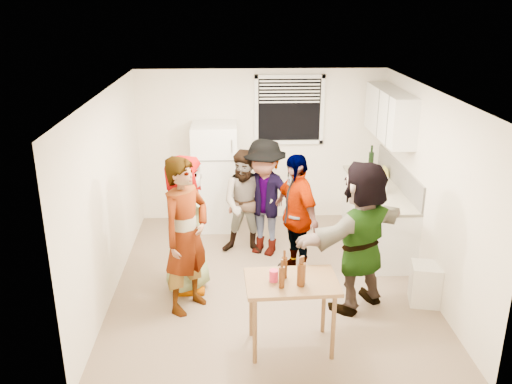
{
  "coord_description": "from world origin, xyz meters",
  "views": [
    {
      "loc": [
        -0.46,
        -6.36,
        3.55
      ],
      "look_at": [
        -0.17,
        0.3,
        1.15
      ],
      "focal_mm": 38.0,
      "sensor_mm": 36.0,
      "label": 1
    }
  ],
  "objects_px": {
    "beer_bottle_table": "(301,286)",
    "red_cup": "(274,281)",
    "beer_bottle_counter": "(378,195)",
    "guest_back_right": "(264,252)",
    "kettle": "(374,185)",
    "serving_table": "(290,346)",
    "guest_stripe": "(189,307)",
    "guest_black": "(294,272)",
    "guest_grey": "(189,287)",
    "refrigerator": "(215,177)",
    "wine_bottle": "(370,171)",
    "guest_back_left": "(247,252)",
    "guest_orange": "(356,305)",
    "blue_cup": "(375,202)",
    "trash_bin": "(425,284)"
  },
  "relations": [
    {
      "from": "refrigerator",
      "to": "beer_bottle_counter",
      "type": "xyz_separation_m",
      "value": [
        2.35,
        -1.07,
        0.05
      ]
    },
    {
      "from": "guest_stripe",
      "to": "serving_table",
      "type": "bearing_deg",
      "value": -89.2
    },
    {
      "from": "wine_bottle",
      "to": "guest_black",
      "type": "xyz_separation_m",
      "value": [
        -1.4,
        -1.66,
        -0.9
      ]
    },
    {
      "from": "guest_grey",
      "to": "guest_black",
      "type": "height_order",
      "value": "guest_grey"
    },
    {
      "from": "beer_bottle_counter",
      "to": "guest_grey",
      "type": "xyz_separation_m",
      "value": [
        -2.66,
        -0.94,
        -0.9
      ]
    },
    {
      "from": "serving_table",
      "to": "trash_bin",
      "type": "bearing_deg",
      "value": 25.33
    },
    {
      "from": "beer_bottle_table",
      "to": "guest_orange",
      "type": "xyz_separation_m",
      "value": [
        0.81,
        0.92,
        -0.8
      ]
    },
    {
      "from": "beer_bottle_table",
      "to": "trash_bin",
      "type": "bearing_deg",
      "value": 29.6
    },
    {
      "from": "guest_grey",
      "to": "beer_bottle_counter",
      "type": "bearing_deg",
      "value": -68.11
    },
    {
      "from": "beer_bottle_counter",
      "to": "beer_bottle_table",
      "type": "distance_m",
      "value": 2.75
    },
    {
      "from": "beer_bottle_counter",
      "to": "serving_table",
      "type": "distance_m",
      "value": 2.84
    },
    {
      "from": "guest_grey",
      "to": "guest_orange",
      "type": "distance_m",
      "value": 2.15
    },
    {
      "from": "serving_table",
      "to": "guest_back_left",
      "type": "xyz_separation_m",
      "value": [
        -0.4,
        2.32,
        0.0
      ]
    },
    {
      "from": "kettle",
      "to": "red_cup",
      "type": "relative_size",
      "value": 2.02
    },
    {
      "from": "wine_bottle",
      "to": "beer_bottle_table",
      "type": "distance_m",
      "value": 3.78
    },
    {
      "from": "guest_orange",
      "to": "red_cup",
      "type": "bearing_deg",
      "value": 1.14
    },
    {
      "from": "serving_table",
      "to": "guest_black",
      "type": "bearing_deg",
      "value": 82.28
    },
    {
      "from": "beer_bottle_table",
      "to": "red_cup",
      "type": "distance_m",
      "value": 0.29
    },
    {
      "from": "wine_bottle",
      "to": "guest_stripe",
      "type": "xyz_separation_m",
      "value": [
        -2.77,
        -2.49,
        -0.9
      ]
    },
    {
      "from": "refrigerator",
      "to": "kettle",
      "type": "bearing_deg",
      "value": -14.93
    },
    {
      "from": "refrigerator",
      "to": "kettle",
      "type": "relative_size",
      "value": 6.84
    },
    {
      "from": "guest_back_right",
      "to": "trash_bin",
      "type": "bearing_deg",
      "value": -9.4
    },
    {
      "from": "trash_bin",
      "to": "guest_orange",
      "type": "bearing_deg",
      "value": -178.51
    },
    {
      "from": "serving_table",
      "to": "red_cup",
      "type": "xyz_separation_m",
      "value": [
        -0.19,
        -0.0,
        0.8
      ]
    },
    {
      "from": "refrigerator",
      "to": "blue_cup",
      "type": "height_order",
      "value": "refrigerator"
    },
    {
      "from": "trash_bin",
      "to": "beer_bottle_table",
      "type": "height_order",
      "value": "beer_bottle_table"
    },
    {
      "from": "refrigerator",
      "to": "guest_grey",
      "type": "xyz_separation_m",
      "value": [
        -0.31,
        -2.01,
        -0.85
      ]
    },
    {
      "from": "serving_table",
      "to": "guest_orange",
      "type": "relative_size",
      "value": 0.52
    },
    {
      "from": "refrigerator",
      "to": "guest_back_left",
      "type": "height_order",
      "value": "refrigerator"
    },
    {
      "from": "beer_bottle_counter",
      "to": "guest_back_right",
      "type": "height_order",
      "value": "beer_bottle_counter"
    },
    {
      "from": "guest_grey",
      "to": "trash_bin",
      "type": "bearing_deg",
      "value": -97.07
    },
    {
      "from": "refrigerator",
      "to": "red_cup",
      "type": "relative_size",
      "value": 13.8
    },
    {
      "from": "guest_stripe",
      "to": "guest_black",
      "type": "xyz_separation_m",
      "value": [
        1.37,
        0.83,
        0.0
      ]
    },
    {
      "from": "kettle",
      "to": "serving_table",
      "type": "relative_size",
      "value": 0.26
    },
    {
      "from": "beer_bottle_table",
      "to": "guest_stripe",
      "type": "relative_size",
      "value": 0.13
    },
    {
      "from": "guest_stripe",
      "to": "guest_orange",
      "type": "xyz_separation_m",
      "value": [
        2.04,
        -0.04,
        0.0
      ]
    },
    {
      "from": "wine_bottle",
      "to": "guest_grey",
      "type": "bearing_deg",
      "value": -144.33
    },
    {
      "from": "beer_bottle_table",
      "to": "guest_grey",
      "type": "distance_m",
      "value": 2.08
    },
    {
      "from": "refrigerator",
      "to": "guest_black",
      "type": "height_order",
      "value": "refrigerator"
    },
    {
      "from": "kettle",
      "to": "guest_stripe",
      "type": "bearing_deg",
      "value": -134.96
    },
    {
      "from": "kettle",
      "to": "guest_back_right",
      "type": "xyz_separation_m",
      "value": [
        -1.68,
        -0.38,
        -0.9
      ]
    },
    {
      "from": "guest_stripe",
      "to": "guest_orange",
      "type": "distance_m",
      "value": 2.04
    },
    {
      "from": "guest_back_right",
      "to": "beer_bottle_counter",
      "type": "bearing_deg",
      "value": 26.96
    },
    {
      "from": "wine_bottle",
      "to": "guest_back_left",
      "type": "height_order",
      "value": "wine_bottle"
    },
    {
      "from": "wine_bottle",
      "to": "guest_stripe",
      "type": "distance_m",
      "value": 3.83
    },
    {
      "from": "kettle",
      "to": "beer_bottle_table",
      "type": "relative_size",
      "value": 1.01
    },
    {
      "from": "beer_bottle_table",
      "to": "guest_back_left",
      "type": "distance_m",
      "value": 2.61
    },
    {
      "from": "wine_bottle",
      "to": "guest_back_left",
      "type": "distance_m",
      "value": 2.43
    },
    {
      "from": "kettle",
      "to": "wine_bottle",
      "type": "relative_size",
      "value": 0.77
    },
    {
      "from": "kettle",
      "to": "guest_grey",
      "type": "height_order",
      "value": "kettle"
    }
  ]
}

